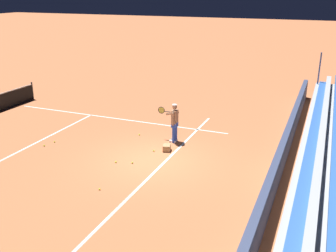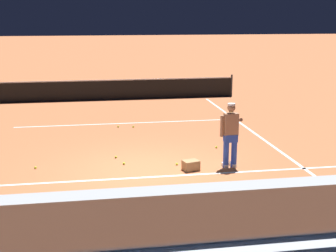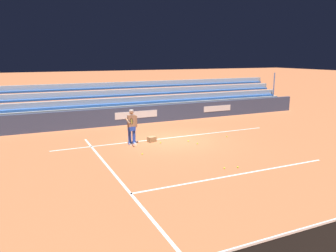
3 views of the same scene
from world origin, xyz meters
name	(u,v)px [view 2 (image 2 of 3)]	position (x,y,z in m)	size (l,w,h in m)	color
ground_plane	(146,171)	(0.00, 0.00, 0.00)	(160.00, 160.00, 0.00)	#B7663D
court_baseline_white	(149,177)	(0.00, -0.50, 0.00)	(12.00, 0.10, 0.01)	white
court_sideline_white	(248,128)	(4.11, 4.00, 0.00)	(0.10, 12.00, 0.01)	white
court_service_line_white	(128,123)	(0.00, 5.50, 0.00)	(8.22, 0.10, 0.01)	white
back_wall_sponsor_board	(182,234)	(-0.01, -4.75, 0.55)	(24.77, 0.25, 1.10)	#384260
tennis_player	(231,134)	(2.22, -0.04, 0.89)	(0.58, 1.00, 1.71)	blue
ball_box_cardboard	(191,165)	(1.15, -0.14, 0.13)	(0.40, 0.30, 0.26)	#A87F51
tennis_ball_far_right	(116,157)	(-0.71, 1.23, 0.03)	(0.07, 0.07, 0.07)	#CCE533
tennis_ball_stray_back	(124,163)	(-0.54, 0.61, 0.03)	(0.07, 0.07, 0.07)	#CCE533
tennis_ball_near_player	(118,126)	(-0.42, 4.90, 0.03)	(0.07, 0.07, 0.07)	#CCE533
tennis_ball_toward_net	(35,168)	(-2.85, 0.64, 0.03)	(0.07, 0.07, 0.07)	#CCE533
tennis_ball_by_box	(216,147)	(2.34, 1.74, 0.03)	(0.07, 0.07, 0.07)	#CCE533
tennis_ball_on_baseline	(133,127)	(0.11, 4.78, 0.03)	(0.07, 0.07, 0.07)	#CCE533
tennis_ball_midcourt	(177,164)	(0.86, 0.33, 0.03)	(0.07, 0.07, 0.07)	#CCE533
tennis_net	(119,89)	(0.00, 10.53, 0.49)	(11.09, 0.09, 1.07)	#33383D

